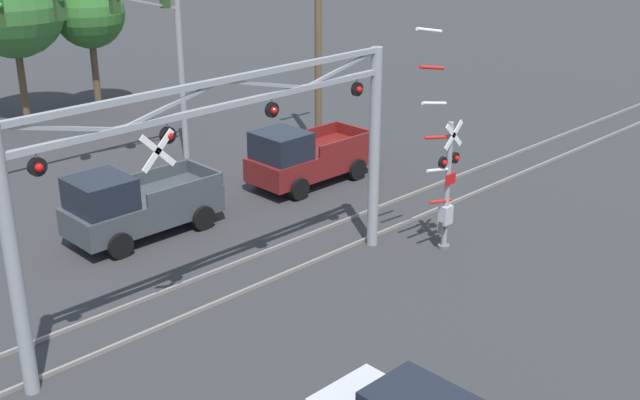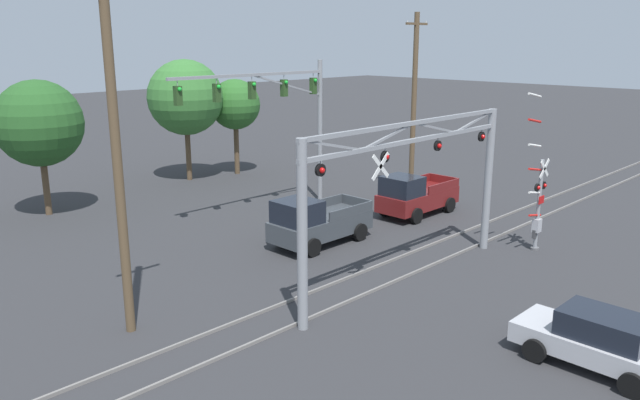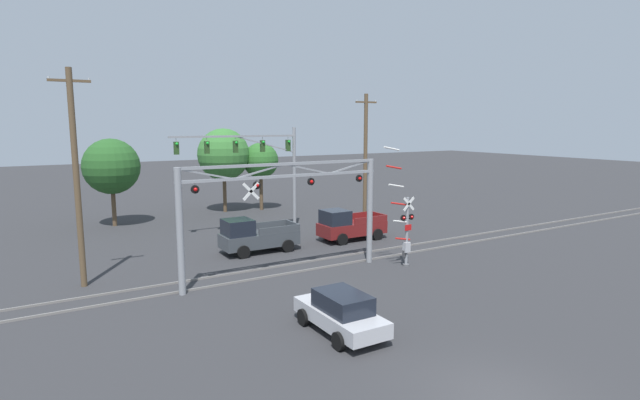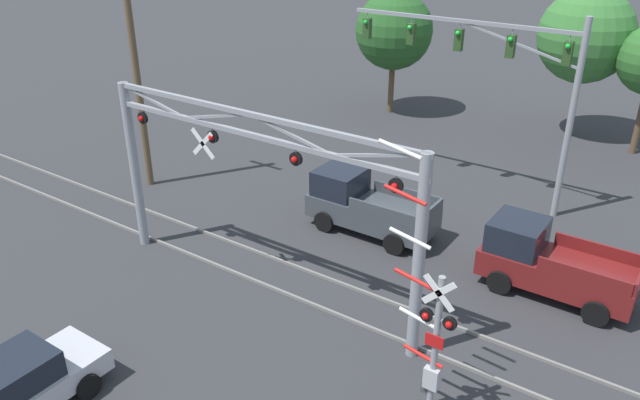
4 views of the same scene
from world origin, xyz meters
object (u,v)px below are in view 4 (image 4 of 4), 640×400
Objects in this scene: crossing_signal_mast at (430,339)px; background_tree_far_right_verge at (394,31)px; traffic_signal_span at (508,72)px; background_tree_far_left_verge at (586,36)px; crossing_gantry at (254,182)px; pickup_truck_lead at (365,205)px; pickup_truck_following at (548,263)px; utility_pole_left at (135,61)px; sedan_waiting at (14,389)px.

crossing_signal_mast is 0.99× the size of background_tree_far_right_verge.
traffic_signal_span reaches higher than crossing_signal_mast.
background_tree_far_left_verge is at bearing 96.19° from crossing_signal_mast.
crossing_gantry is at bearing 165.71° from crossing_signal_mast.
pickup_truck_lead is at bearing -119.99° from traffic_signal_span.
pickup_truck_following is 15.74m from background_tree_far_left_verge.
utility_pole_left is (-9.01, 3.60, 1.55)m from crossing_gantry.
background_tree_far_left_verge reaches higher than pickup_truck_following.
background_tree_far_right_verge reaches higher than crossing_signal_mast.
crossing_gantry reaches higher than pickup_truck_following.
crossing_gantry is at bearing -101.68° from background_tree_far_left_verge.
pickup_truck_following is at bearing 54.81° from sedan_waiting.
pickup_truck_lead and pickup_truck_following have the same top height.
pickup_truck_lead is at bearing -103.40° from background_tree_far_left_verge.
traffic_signal_span is at bearing 60.01° from pickup_truck_lead.
crossing_signal_mast reaches higher than pickup_truck_lead.
utility_pole_left is (-7.64, 10.85, 4.49)m from sedan_waiting.
crossing_gantry is 2.33× the size of pickup_truck_lead.
background_tree_far_right_verge is (-8.97, 7.80, -0.71)m from traffic_signal_span.
sedan_waiting is at bearing -54.87° from utility_pole_left.
traffic_signal_span is 1.38× the size of background_tree_far_right_verge.
traffic_signal_span is at bearing 124.80° from pickup_truck_following.
pickup_truck_lead is at bearing -65.07° from background_tree_far_right_verge.
traffic_signal_span reaches higher than background_tree_far_right_verge.
pickup_truck_following is at bearing 5.17° from utility_pole_left.
background_tree_far_left_verge reaches higher than sedan_waiting.
pickup_truck_lead is 6.69m from pickup_truck_following.
sedan_waiting is (-2.01, -12.56, -0.21)m from pickup_truck_lead.
background_tree_far_right_verge is (3.64, 14.64, -0.72)m from utility_pole_left.
background_tree_far_right_verge is at bearing 133.97° from pickup_truck_following.
background_tree_far_left_verge reaches higher than crossing_signal_mast.
traffic_signal_span is 2.20× the size of sedan_waiting.
traffic_signal_span is (-2.87, 12.09, 3.16)m from crossing_signal_mast.
utility_pole_left is (-9.65, -1.71, 4.28)m from pickup_truck_lead.
crossing_gantry is 6.00m from pickup_truck_lead.
pickup_truck_following is (0.86, 6.73, -1.11)m from crossing_signal_mast.
background_tree_far_left_verge reaches higher than pickup_truck_lead.
utility_pole_left reaches higher than crossing_signal_mast.
traffic_signal_span reaches higher than sedan_waiting.
crossing_signal_mast is at bearing 35.58° from sedan_waiting.
crossing_signal_mast is at bearing -59.24° from background_tree_far_right_verge.
background_tree_far_right_verge reaches higher than crossing_gantry.
utility_pole_left reaches higher than background_tree_far_right_verge.
pickup_truck_following is at bearing -77.85° from background_tree_far_left_verge.
background_tree_far_left_verge is (0.53, 9.50, -0.19)m from traffic_signal_span.
crossing_signal_mast is 0.72× the size of traffic_signal_span.
pickup_truck_following is 15.09m from sedan_waiting.
background_tree_far_left_verge is at bearing 86.83° from traffic_signal_span.
crossing_signal_mast is 6.87m from pickup_truck_following.
pickup_truck_lead is (-5.83, 6.96, -1.11)m from crossing_signal_mast.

